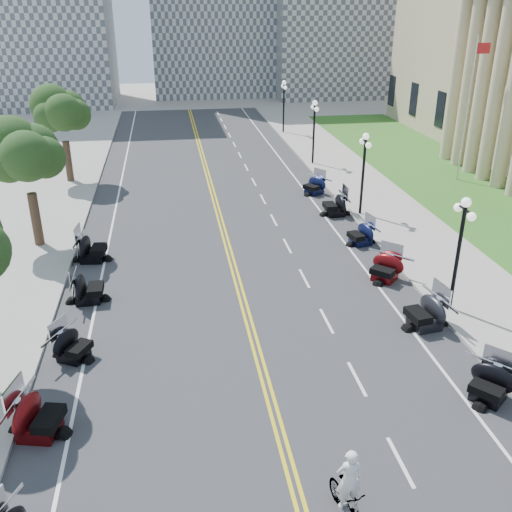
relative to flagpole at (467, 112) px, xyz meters
name	(u,v)px	position (x,y,z in m)	size (l,w,h in m)	color
ground	(267,388)	(-18.00, -22.00, -5.00)	(160.00, 160.00, 0.00)	gray
road	(233,265)	(-18.00, -12.00, -5.00)	(16.00, 90.00, 0.01)	#333335
centerline_yellow_a	(231,265)	(-18.12, -12.00, -4.99)	(0.12, 90.00, 0.00)	yellow
centerline_yellow_b	(235,265)	(-17.88, -12.00, -4.99)	(0.12, 90.00, 0.00)	yellow
edge_line_north	(356,257)	(-11.60, -12.00, -4.99)	(0.12, 90.00, 0.00)	white
edge_line_south	(102,274)	(-24.40, -12.00, -4.99)	(0.12, 90.00, 0.00)	white
lane_dash_5	(400,462)	(-14.80, -26.00, -4.99)	(0.12, 2.00, 0.00)	white
lane_dash_6	(357,379)	(-14.80, -22.00, -4.99)	(0.12, 2.00, 0.00)	white
lane_dash_7	(327,321)	(-14.80, -18.00, -4.99)	(0.12, 2.00, 0.00)	white
lane_dash_8	(304,278)	(-14.80, -14.00, -4.99)	(0.12, 2.00, 0.00)	white
lane_dash_9	(287,246)	(-14.80, -10.00, -4.99)	(0.12, 2.00, 0.00)	white
lane_dash_10	(274,220)	(-14.80, -6.00, -4.99)	(0.12, 2.00, 0.00)	white
lane_dash_11	(263,199)	(-14.80, -2.00, -4.99)	(0.12, 2.00, 0.00)	white
lane_dash_12	(254,182)	(-14.80, 2.00, -4.99)	(0.12, 2.00, 0.00)	white
lane_dash_13	(246,167)	(-14.80, 6.00, -4.99)	(0.12, 2.00, 0.00)	white
lane_dash_14	(240,155)	(-14.80, 10.00, -4.99)	(0.12, 2.00, 0.00)	white
lane_dash_15	(234,144)	(-14.80, 14.00, -4.99)	(0.12, 2.00, 0.00)	white
lane_dash_16	(229,135)	(-14.80, 18.00, -4.99)	(0.12, 2.00, 0.00)	white
lane_dash_17	(225,127)	(-14.80, 22.00, -4.99)	(0.12, 2.00, 0.00)	white
lane_dash_18	(221,120)	(-14.80, 26.00, -4.99)	(0.12, 2.00, 0.00)	white
lane_dash_19	(218,113)	(-14.80, 30.00, -4.99)	(0.12, 2.00, 0.00)	white
sidewalk_north	(431,251)	(-7.50, -12.00, -4.92)	(5.00, 90.00, 0.15)	#9E9991
sidewalk_south	(14,278)	(-28.50, -12.00, -4.92)	(5.00, 90.00, 0.15)	#9E9991
lawn	(478,197)	(-0.50, -4.00, -4.95)	(9.00, 60.00, 0.10)	#356023
distant_block_c	(346,9)	(4.00, 43.00, 6.00)	(20.00, 14.00, 22.00)	gray
street_lamp_2	(458,256)	(-9.40, -18.00, -2.40)	(0.50, 1.20, 4.90)	black
street_lamp_3	(363,175)	(-9.40, -6.00, -2.40)	(0.50, 1.20, 4.90)	black
street_lamp_4	(314,133)	(-9.40, 6.00, -2.40)	(0.50, 1.20, 4.90)	black
street_lamp_5	(284,107)	(-9.40, 18.00, -2.40)	(0.50, 1.20, 4.90)	black
flagpole	(467,112)	(0.00, 0.00, 0.00)	(1.10, 0.20, 10.00)	silver
tree_3	(26,160)	(-28.00, -8.00, -0.25)	(4.80, 4.80, 9.20)	#235619
tree_4	(62,116)	(-28.00, 4.00, -0.25)	(4.80, 4.80, 9.20)	#235619
motorcycle_n_5	(490,382)	(-10.85, -23.74, -4.32)	(1.94, 1.94, 1.36)	black
motorcycle_n_6	(426,311)	(-11.01, -19.06, -4.24)	(2.16, 2.16, 1.51)	black
motorcycle_n_7	(385,267)	(-11.08, -14.72, -4.31)	(1.98, 1.98, 1.39)	#590A0C
motorcycle_n_8	(361,233)	(-10.83, -10.38, -4.34)	(1.88, 1.88, 1.32)	black
motorcycle_n_9	(335,204)	(-10.92, -5.69, -4.26)	(2.12, 2.12, 1.48)	black
motorcycle_n_10	(314,185)	(-11.16, -1.41, -4.33)	(1.92, 1.92, 1.34)	black
motorcycle_s_5	(37,414)	(-25.26, -23.18, -4.25)	(2.14, 2.14, 1.50)	#590A0C
motorcycle_s_6	(72,344)	(-24.78, -19.18, -4.36)	(1.82, 1.82, 1.27)	black
motorcycle_s_7	(87,287)	(-24.72, -14.72, -4.28)	(2.06, 2.06, 1.44)	black
motorcycle_s_8	(92,247)	(-24.99, -10.32, -4.24)	(2.16, 2.16, 1.51)	black
bicycle	(347,501)	(-16.92, -27.59, -4.46)	(0.51, 1.79, 1.08)	#A51414
cyclist_rider	(351,457)	(-16.92, -27.59, -3.00)	(0.67, 0.44, 1.84)	silver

